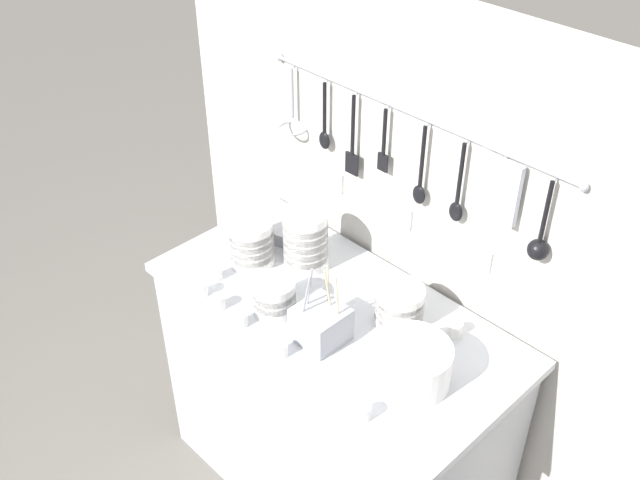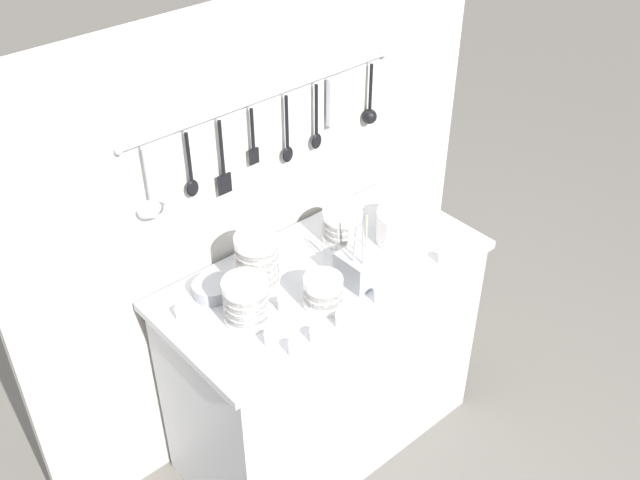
{
  "view_description": "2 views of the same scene",
  "coord_description": "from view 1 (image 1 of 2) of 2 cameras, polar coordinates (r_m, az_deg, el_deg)",
  "views": [
    {
      "loc": [
        1.15,
        -1.19,
        2.34
      ],
      "look_at": [
        -0.04,
        -0.02,
        1.1
      ],
      "focal_mm": 42.0,
      "sensor_mm": 36.0,
      "label": 1
    },
    {
      "loc": [
        -1.32,
        -1.49,
        2.45
      ],
      "look_at": [
        -0.03,
        -0.01,
        1.0
      ],
      "focal_mm": 42.0,
      "sensor_mm": 36.0,
      "label": 2
    }
  ],
  "objects": [
    {
      "name": "cup_back_right",
      "position": [
        2.23,
        -7.74,
        -4.69
      ],
      "size": [
        0.04,
        0.04,
        0.04
      ],
      "color": "white",
      "rests_on": "counter"
    },
    {
      "name": "back_wall",
      "position": [
        2.4,
        6.42,
        -1.47
      ],
      "size": [
        1.95,
        0.11,
        1.73
      ],
      "color": "#BCB7AD",
      "rests_on": "ground"
    },
    {
      "name": "cup_front_right",
      "position": [
        2.17,
        -6.04,
        -6.0
      ],
      "size": [
        0.04,
        0.04,
        0.04
      ],
      "color": "white",
      "rests_on": "counter"
    },
    {
      "name": "steel_mixing_bowl",
      "position": [
        2.49,
        -2.32,
        0.64
      ],
      "size": [
        0.13,
        0.13,
        0.04
      ],
      "color": "#93969E",
      "rests_on": "counter"
    },
    {
      "name": "cup_edge_near",
      "position": [
        2.07,
        -3.02,
        -8.3
      ],
      "size": [
        0.04,
        0.04,
        0.04
      ],
      "color": "white",
      "rests_on": "counter"
    },
    {
      "name": "cup_edge_far",
      "position": [
        2.56,
        -5.02,
        1.61
      ],
      "size": [
        0.04,
        0.04,
        0.04
      ],
      "color": "white",
      "rests_on": "counter"
    },
    {
      "name": "bowl_stack_nested_right",
      "position": [
        2.36,
        -5.27,
        -0.14
      ],
      "size": [
        0.14,
        0.14,
        0.15
      ],
      "color": "white",
      "rests_on": "counter"
    },
    {
      "name": "counter",
      "position": [
        2.53,
        0.98,
        -12.47
      ],
      "size": [
        1.15,
        0.56,
        0.85
      ],
      "color": "#ADAFB5",
      "rests_on": "ground"
    },
    {
      "name": "plate_stack",
      "position": [
        1.99,
        6.94,
        -9.38
      ],
      "size": [
        0.21,
        0.21,
        0.12
      ],
      "color": "white",
      "rests_on": "counter"
    },
    {
      "name": "bowl_stack_tall_left",
      "position": [
        2.15,
        6.06,
        -5.0
      ],
      "size": [
        0.14,
        0.14,
        0.12
      ],
      "color": "white",
      "rests_on": "counter"
    },
    {
      "name": "cutlery_caddy",
      "position": [
        2.1,
        0.05,
        -6.39
      ],
      "size": [
        0.13,
        0.13,
        0.24
      ],
      "color": "#93969E",
      "rests_on": "counter"
    },
    {
      "name": "cup_centre",
      "position": [
        2.3,
        -4.07,
        -2.9
      ],
      "size": [
        0.04,
        0.04,
        0.04
      ],
      "color": "white",
      "rests_on": "counter"
    },
    {
      "name": "bowl_stack_back_corner",
      "position": [
        2.19,
        -3.49,
        -4.29
      ],
      "size": [
        0.13,
        0.13,
        0.11
      ],
      "color": "white",
      "rests_on": "counter"
    },
    {
      "name": "cup_mid_row",
      "position": [
        1.92,
        3.33,
        -12.95
      ],
      "size": [
        0.04,
        0.04,
        0.04
      ],
      "color": "white",
      "rests_on": "counter"
    },
    {
      "name": "cup_beside_plates",
      "position": [
        2.34,
        -7.95,
        -2.5
      ],
      "size": [
        0.04,
        0.04,
        0.04
      ],
      "color": "white",
      "rests_on": "counter"
    },
    {
      "name": "cup_by_caddy",
      "position": [
        2.29,
        -9.03,
        -3.69
      ],
      "size": [
        0.04,
        0.04,
        0.04
      ],
      "color": "white",
      "rests_on": "counter"
    },
    {
      "name": "bowl_stack_wide_centre",
      "position": [
        2.33,
        -1.1,
        0.08
      ],
      "size": [
        0.14,
        0.14,
        0.2
      ],
      "color": "white",
      "rests_on": "counter"
    },
    {
      "name": "cup_front_left",
      "position": [
        2.16,
        10.28,
        -6.69
      ],
      "size": [
        0.04,
        0.04,
        0.04
      ],
      "color": "white",
      "rests_on": "counter"
    }
  ]
}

